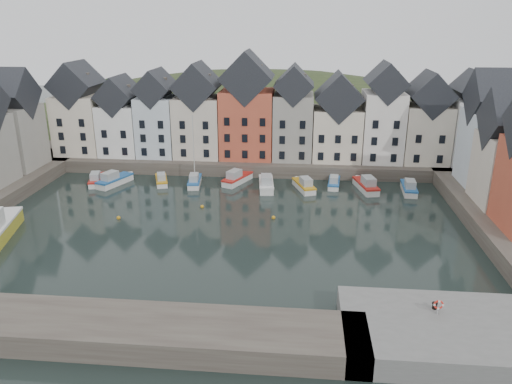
# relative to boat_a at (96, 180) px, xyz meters

# --- Properties ---
(ground) EXTENTS (260.00, 260.00, 0.00)m
(ground) POSITION_rel_boat_a_xyz_m (22.53, -16.68, -0.66)
(ground) COLOR black
(ground) RESTS_ON ground
(far_quay) EXTENTS (90.00, 16.00, 2.00)m
(far_quay) POSITION_rel_boat_a_xyz_m (22.53, 13.32, 0.34)
(far_quay) COLOR #433A33
(far_quay) RESTS_ON ground
(near_quay) EXTENTS (18.00, 10.00, 2.00)m
(near_quay) POSITION_rel_boat_a_xyz_m (44.53, -36.68, 0.34)
(near_quay) COLOR #60605E
(near_quay) RESTS_ON ground
(near_wall) EXTENTS (50.00, 6.00, 2.00)m
(near_wall) POSITION_rel_boat_a_xyz_m (12.53, -38.68, 0.34)
(near_wall) COLOR #433A33
(near_wall) RESTS_ON ground
(hillside) EXTENTS (153.60, 70.40, 64.00)m
(hillside) POSITION_rel_boat_a_xyz_m (22.55, 39.31, -18.62)
(hillside) COLOR #263319
(hillside) RESTS_ON ground
(far_terrace) EXTENTS (72.37, 8.16, 17.78)m
(far_terrace) POSITION_rel_boat_a_xyz_m (25.74, 11.32, 8.21)
(far_terrace) COLOR #EEE0C7
(far_terrace) RESTS_ON far_quay
(mooring_buoys) EXTENTS (20.50, 5.50, 0.50)m
(mooring_buoys) POSITION_rel_boat_a_xyz_m (18.53, -11.35, -0.51)
(mooring_buoys) COLOR #C28916
(mooring_buoys) RESTS_ON ground
(boat_a) EXTENTS (3.17, 6.05, 2.22)m
(boat_a) POSITION_rel_boat_a_xyz_m (0.00, 0.00, 0.00)
(boat_a) COLOR silver
(boat_a) RESTS_ON ground
(boat_b) EXTENTS (4.30, 6.85, 2.52)m
(boat_b) POSITION_rel_boat_a_xyz_m (2.94, -0.27, 0.09)
(boat_b) COLOR silver
(boat_b) RESTS_ON ground
(boat_c) EXTENTS (3.26, 5.60, 2.05)m
(boat_c) POSITION_rel_boat_a_xyz_m (10.15, 0.94, -0.05)
(boat_c) COLOR silver
(boat_c) RESTS_ON ground
(boat_d) EXTENTS (2.47, 5.92, 10.98)m
(boat_d) POSITION_rel_boat_a_xyz_m (15.47, 0.75, 0.05)
(boat_d) COLOR silver
(boat_d) RESTS_ON ground
(boat_e) EXTENTS (4.46, 6.73, 2.49)m
(boat_e) POSITION_rel_boat_a_xyz_m (21.87, 2.45, 0.08)
(boat_e) COLOR silver
(boat_e) RESTS_ON ground
(boat_f) EXTENTS (2.80, 6.96, 2.60)m
(boat_f) POSITION_rel_boat_a_xyz_m (26.68, 0.07, 0.11)
(boat_f) COLOR silver
(boat_f) RESTS_ON ground
(boat_g) EXTENTS (3.78, 6.36, 2.33)m
(boat_g) POSITION_rel_boat_a_xyz_m (32.44, 0.13, 0.03)
(boat_g) COLOR silver
(boat_g) RESTS_ON ground
(boat_h) EXTENTS (2.19, 5.49, 2.06)m
(boat_h) POSITION_rel_boat_a_xyz_m (36.99, 2.16, -0.05)
(boat_h) COLOR silver
(boat_h) RESTS_ON ground
(boat_i) EXTENTS (3.56, 7.05, 2.59)m
(boat_i) POSITION_rel_boat_a_xyz_m (41.73, 0.80, 0.11)
(boat_i) COLOR silver
(boat_i) RESTS_ON ground
(boat_j) EXTENTS (2.28, 6.21, 2.34)m
(boat_j) POSITION_rel_boat_a_xyz_m (47.97, 0.46, 0.04)
(boat_j) COLOR silver
(boat_j) RESTS_ON ground
(mooring_bollard) EXTENTS (0.48, 0.48, 0.56)m
(mooring_bollard) POSITION_rel_boat_a_xyz_m (43.22, -34.68, 1.65)
(mooring_bollard) COLOR black
(mooring_bollard) RESTS_ON near_quay
(life_ring_post) EXTENTS (0.80, 0.17, 1.30)m
(life_ring_post) POSITION_rel_boat_a_xyz_m (43.27, -35.49, 2.20)
(life_ring_post) COLOR gray
(life_ring_post) RESTS_ON near_quay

